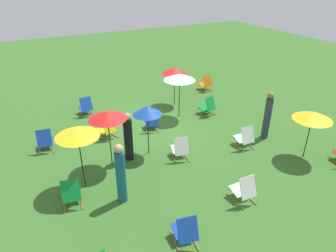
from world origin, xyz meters
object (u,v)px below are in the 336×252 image
Objects in this scene: deckchair_9 at (151,121)px; person_1 at (121,174)px; deckchair_12 at (245,138)px; deckchair_3 at (86,107)px; umbrella_3 at (180,77)px; umbrella_4 at (147,110)px; deckchair_7 at (45,141)px; person_0 at (128,138)px; deckchair_6 at (244,190)px; umbrella_1 at (175,71)px; deckchair_4 at (72,193)px; deckchair_11 at (208,107)px; deckchair_0 at (180,149)px; deckchair_2 at (107,129)px; umbrella_5 at (77,133)px; umbrella_0 at (107,116)px; umbrella_2 at (313,116)px; deckchair_5 at (206,84)px; deckchair_10 at (185,231)px; person_2 at (267,116)px.

deckchair_9 is 4.18m from person_1.
deckchair_3 is at bearing -47.30° from deckchair_12.
umbrella_3 reaches higher than umbrella_4.
umbrella_4 is at bearing 79.03° from deckchair_9.
deckchair_7 is 3.06m from person_0.
umbrella_1 is (-1.55, -6.74, 1.24)m from deckchair_6.
deckchair_4 is at bearing 5.13° from deckchair_12.
deckchair_9 is 2.74m from deckchair_11.
deckchair_0 is 1.01× the size of deckchair_12.
deckchair_6 is (-2.18, 5.13, 0.00)m from deckchair_2.
deckchair_2 is (1.70, -2.49, 0.00)m from deckchair_0.
umbrella_5 is (3.68, -2.62, 1.42)m from deckchair_6.
deckchair_2 is at bearing -112.36° from deckchair_4.
umbrella_1 is (-2.02, -1.84, 1.24)m from deckchair_9.
person_0 is (1.99, -3.39, 0.44)m from deckchair_6.
person_0 is at bearing 92.03° from deckchair_3.
deckchair_3 is 6.79m from deckchair_12.
deckchair_6 is 7.03m from umbrella_1.
umbrella_5 reaches higher than umbrella_0.
umbrella_2 is (-5.91, 2.52, -0.24)m from umbrella_0.
person_0 reaches higher than deckchair_6.
umbrella_5 reaches higher than deckchair_5.
umbrella_2 is at bearing -72.98° from person_1.
deckchair_4 is at bearing -24.75° from deckchair_6.
umbrella_0 reaches higher than deckchair_2.
deckchair_11 is at bearing -31.71° from person_1.
deckchair_2 is 5.65m from deckchair_10.
umbrella_4 reaches higher than deckchair_0.
deckchair_9 is 3.59m from deckchair_12.
deckchair_5 is at bearing -101.38° from person_0.
deckchair_11 is 0.48× the size of person_1.
deckchair_0 is at bearing 61.12° from umbrella_3.
deckchair_3 is 0.47× the size of umbrella_1.
deckchair_3 is 0.97× the size of deckchair_11.
umbrella_3 is (0.46, 1.27, 0.16)m from umbrella_1.
umbrella_5 is at bearing 30.96° from umbrella_3.
deckchair_11 is at bearing 113.02° from umbrella_1.
deckchair_0 is at bearing -107.72° from deckchair_10.
umbrella_0 is at bearing 58.21° from deckchair_2.
deckchair_2 and deckchair_4 have the same top height.
deckchair_12 is at bearing 94.44° from umbrella_1.
deckchair_4 is at bearing 25.56° from umbrella_4.
deckchair_0 is at bearing -41.71° from person_1.
deckchair_3 is at bearing -42.78° from deckchair_11.
deckchair_10 is at bearing 138.47° from deckchair_4.
deckchair_2 is at bearing -40.66° from person_0.
person_0 is at bearing -170.89° from umbrella_0.
deckchair_4 is at bearing 39.53° from umbrella_1.
umbrella_3 is 3.14m from umbrella_4.
deckchair_10 is 0.46× the size of person_2.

